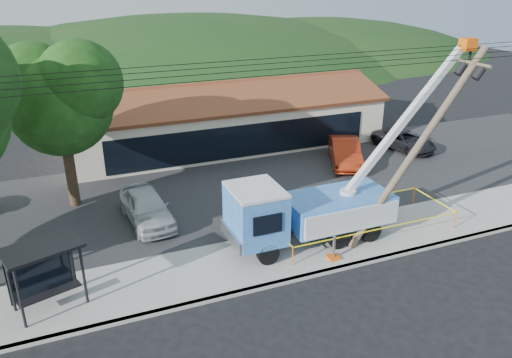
{
  "coord_description": "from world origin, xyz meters",
  "views": [
    {
      "loc": [
        -7.13,
        -13.48,
        11.99
      ],
      "look_at": [
        0.4,
        5.0,
        3.56
      ],
      "focal_mm": 35.0,
      "sensor_mm": 36.0,
      "label": 1
    }
  ],
  "objects": [
    {
      "name": "hill_east",
      "position": [
        30.0,
        55.0,
        0.0
      ],
      "size": [
        72.8,
        52.0,
        26.0
      ],
      "primitive_type": "ellipsoid",
      "color": "#163D16",
      "rests_on": "ground"
    },
    {
      "name": "ground",
      "position": [
        0.0,
        0.0,
        0.0
      ],
      "size": [
        120.0,
        120.0,
        0.0
      ],
      "primitive_type": "plane",
      "color": "black",
      "rests_on": "ground"
    },
    {
      "name": "caution_tape",
      "position": [
        5.72,
        4.57,
        0.83
      ],
      "size": [
        8.92,
        3.2,
        0.92
      ],
      "color": "#FA5F0D",
      "rests_on": "ground"
    },
    {
      "name": "leaning_pole",
      "position": [
        7.85,
        3.4,
        4.92
      ],
      "size": [
        6.4,
        1.9,
        8.86
      ],
      "color": "#4E4532",
      "rests_on": "ground"
    },
    {
      "name": "car_silver",
      "position": [
        -3.72,
        9.47,
        0.0
      ],
      "size": [
        2.36,
        5.06,
        1.68
      ],
      "primitive_type": "imported",
      "rotation": [
        0.0,
        0.0,
        0.08
      ],
      "color": "silver",
      "rests_on": "ground"
    },
    {
      "name": "car_red",
      "position": [
        9.85,
        12.76,
        0.0
      ],
      "size": [
        3.69,
        5.34,
        1.67
      ],
      "primitive_type": "imported",
      "rotation": [
        0.0,
        0.0,
        -0.42
      ],
      "color": "#A32910",
      "rests_on": "ground"
    },
    {
      "name": "bus_shelter",
      "position": [
        -8.49,
        4.04,
        2.07
      ],
      "size": [
        3.08,
        2.4,
        2.61
      ],
      "rotation": [
        0.0,
        0.0,
        0.31
      ],
      "color": "black",
      "rests_on": "ground"
    },
    {
      "name": "curb",
      "position": [
        0.0,
        2.1,
        0.07
      ],
      "size": [
        60.0,
        0.25,
        0.15
      ],
      "primitive_type": "cube",
      "color": "#ABA8A0",
      "rests_on": "ground"
    },
    {
      "name": "hill_center",
      "position": [
        10.0,
        55.0,
        0.0
      ],
      "size": [
        89.6,
        64.0,
        32.0
      ],
      "primitive_type": "ellipsoid",
      "color": "#163D16",
      "rests_on": "ground"
    },
    {
      "name": "utility_truck",
      "position": [
        2.79,
        4.66,
        1.84
      ],
      "size": [
        11.91,
        4.2,
        8.92
      ],
      "color": "black",
      "rests_on": "ground"
    },
    {
      "name": "car_dark",
      "position": [
        15.28,
        13.72,
        0.0
      ],
      "size": [
        3.09,
        5.09,
        1.32
      ],
      "primitive_type": "imported",
      "rotation": [
        0.0,
        0.0,
        0.2
      ],
      "color": "black",
      "rests_on": "ground"
    },
    {
      "name": "sidewalk",
      "position": [
        0.0,
        4.0,
        0.07
      ],
      "size": [
        60.0,
        4.0,
        0.15
      ],
      "primitive_type": "cube",
      "color": "#ABA8A0",
      "rests_on": "ground"
    },
    {
      "name": "tree_lot",
      "position": [
        -7.0,
        13.0,
        6.21
      ],
      "size": [
        6.3,
        5.6,
        8.94
      ],
      "color": "#332316",
      "rests_on": "ground"
    },
    {
      "name": "parking_lot",
      "position": [
        0.0,
        12.0,
        0.05
      ],
      "size": [
        60.0,
        12.0,
        0.1
      ],
      "primitive_type": "cube",
      "color": "#28282B",
      "rests_on": "ground"
    },
    {
      "name": "strip_mall",
      "position": [
        4.0,
        19.98,
        1.88
      ],
      "size": [
        22.5,
        8.53,
        4.67
      ],
      "color": "beige",
      "rests_on": "ground"
    }
  ]
}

